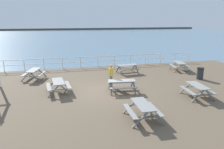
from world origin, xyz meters
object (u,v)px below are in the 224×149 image
(picnic_table_near_right, at_px, (198,88))
(picnic_table_far_right, at_px, (143,108))
(picnic_table_mid_centre, at_px, (127,67))
(visitor, at_px, (111,74))
(picnic_table_far_left, at_px, (122,83))
(picnic_table_seaward, at_px, (180,64))
(litter_bin, at_px, (200,73))
(picnic_table_near_left, at_px, (34,72))
(picnic_table_corner, at_px, (58,84))

(picnic_table_near_right, height_order, picnic_table_far_right, same)
(picnic_table_mid_centre, height_order, visitor, visitor)
(picnic_table_far_left, distance_m, picnic_table_seaward, 8.50)
(picnic_table_seaward, relative_size, litter_bin, 2.21)
(picnic_table_near_left, relative_size, visitor, 1.28)
(picnic_table_near_left, distance_m, picnic_table_mid_centre, 7.99)
(picnic_table_corner, bearing_deg, litter_bin, -92.92)
(picnic_table_near_right, xyz_separation_m, picnic_table_seaward, (2.92, 6.72, 0.00))
(picnic_table_far_left, bearing_deg, picnic_table_far_right, -85.64)
(picnic_table_near_left, xyz_separation_m, picnic_table_mid_centre, (7.99, -0.06, 0.00))
(picnic_table_near_right, height_order, picnic_table_far_left, same)
(picnic_table_near_right, height_order, picnic_table_seaward, same)
(picnic_table_far_left, xyz_separation_m, visitor, (-0.46, 1.12, 0.36))
(picnic_table_near_right, bearing_deg, picnic_table_mid_centre, 24.78)
(picnic_table_seaward, bearing_deg, picnic_table_near_right, 170.16)
(picnic_table_far_right, xyz_separation_m, visitor, (-0.24, 5.25, 0.36))
(picnic_table_far_right, relative_size, visitor, 1.12)
(picnic_table_near_left, height_order, picnic_table_seaward, same)
(visitor, bearing_deg, picnic_table_near_right, 0.40)
(picnic_table_far_left, height_order, picnic_table_seaward, same)
(picnic_table_near_left, bearing_deg, litter_bin, -89.74)
(picnic_table_far_right, height_order, visitor, visitor)
(picnic_table_near_right, height_order, litter_bin, litter_bin)
(picnic_table_far_left, relative_size, picnic_table_far_right, 1.06)
(picnic_table_far_right, xyz_separation_m, picnic_table_corner, (-3.89, 5.05, 0.00))
(picnic_table_far_left, xyz_separation_m, picnic_table_seaward, (7.17, 4.56, 0.00))
(picnic_table_mid_centre, bearing_deg, picnic_table_far_left, -117.45)
(picnic_table_near_right, relative_size, litter_bin, 2.06)
(picnic_table_near_right, distance_m, picnic_table_far_right, 4.89)
(picnic_table_near_right, height_order, visitor, visitor)
(picnic_table_far_left, bearing_deg, picnic_table_corner, 174.79)
(picnic_table_corner, relative_size, litter_bin, 2.03)
(picnic_table_mid_centre, distance_m, picnic_table_far_right, 9.13)
(picnic_table_mid_centre, xyz_separation_m, picnic_table_seaward, (5.19, -0.17, 0.00))
(litter_bin, bearing_deg, picnic_table_far_left, -169.08)
(picnic_table_near_left, distance_m, litter_bin, 13.52)
(picnic_table_near_left, distance_m, picnic_table_corner, 4.31)
(picnic_table_far_right, distance_m, litter_bin, 9.12)
(picnic_table_near_right, bearing_deg, visitor, 61.71)
(picnic_table_seaward, xyz_separation_m, litter_bin, (-0.11, -3.20, -0.10))
(picnic_table_far_left, relative_size, visitor, 1.19)
(picnic_table_near_left, xyz_separation_m, picnic_table_near_right, (10.26, -6.96, 0.00))
(picnic_table_near_left, xyz_separation_m, litter_bin, (13.08, -3.44, -0.10))
(picnic_table_corner, height_order, litter_bin, litter_bin)
(picnic_table_near_left, bearing_deg, picnic_table_mid_centre, -75.47)
(visitor, bearing_deg, picnic_table_far_right, -52.17)
(visitor, bearing_deg, litter_bin, 37.07)
(picnic_table_seaward, distance_m, picnic_table_corner, 11.86)
(picnic_table_seaward, bearing_deg, picnic_table_corner, 121.52)
(picnic_table_near_left, bearing_deg, picnic_table_far_left, -113.61)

